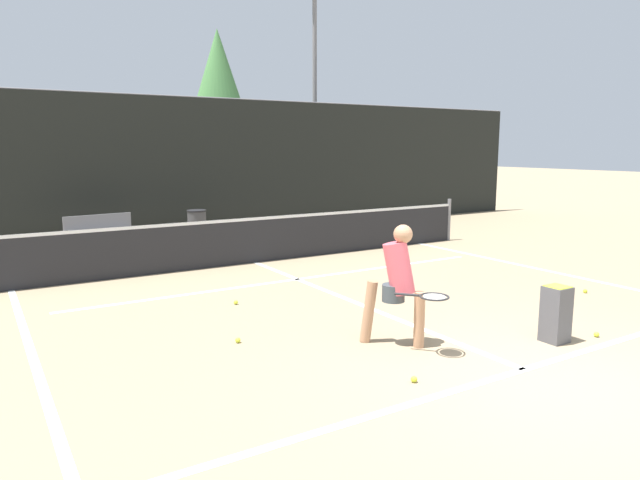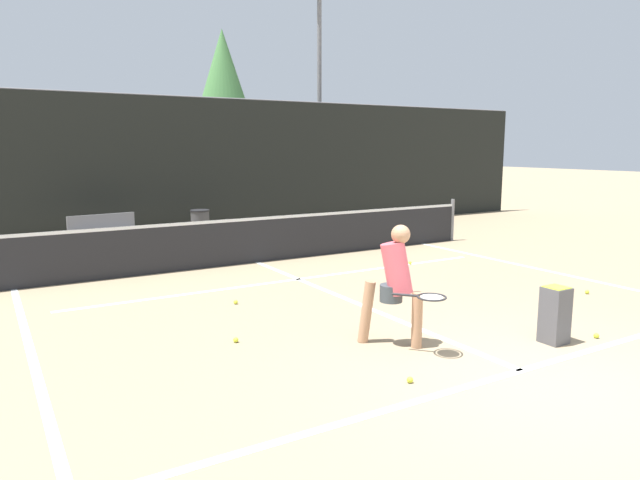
{
  "view_description": "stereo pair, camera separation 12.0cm",
  "coord_description": "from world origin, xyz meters",
  "px_view_note": "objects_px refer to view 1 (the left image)",
  "views": [
    {
      "loc": [
        -4.97,
        -3.44,
        2.4
      ],
      "look_at": [
        -0.35,
        4.05,
        0.95
      ],
      "focal_mm": 32.0,
      "sensor_mm": 36.0,
      "label": 1
    },
    {
      "loc": [
        -4.87,
        -3.5,
        2.4
      ],
      "look_at": [
        -0.35,
        4.05,
        0.95
      ],
      "focal_mm": 32.0,
      "sensor_mm": 36.0,
      "label": 2
    }
  ],
  "objects_px": {
    "courtside_bench": "(100,232)",
    "player_practicing": "(398,280)",
    "ball_hopper": "(556,313)",
    "parked_car": "(269,197)",
    "trash_bin": "(197,226)"
  },
  "relations": [
    {
      "from": "courtside_bench",
      "to": "trash_bin",
      "type": "distance_m",
      "value": 2.35
    },
    {
      "from": "parked_car",
      "to": "trash_bin",
      "type": "bearing_deg",
      "value": -132.2
    },
    {
      "from": "courtside_bench",
      "to": "player_practicing",
      "type": "bearing_deg",
      "value": -84.14
    },
    {
      "from": "ball_hopper",
      "to": "courtside_bench",
      "type": "xyz_separation_m",
      "value": [
        -3.58,
        9.33,
        0.09
      ]
    },
    {
      "from": "ball_hopper",
      "to": "courtside_bench",
      "type": "height_order",
      "value": "courtside_bench"
    },
    {
      "from": "player_practicing",
      "to": "parked_car",
      "type": "bearing_deg",
      "value": 117.98
    },
    {
      "from": "parked_car",
      "to": "ball_hopper",
      "type": "bearing_deg",
      "value": -102.91
    },
    {
      "from": "ball_hopper",
      "to": "parked_car",
      "type": "relative_size",
      "value": 0.17
    },
    {
      "from": "player_practicing",
      "to": "trash_bin",
      "type": "height_order",
      "value": "player_practicing"
    },
    {
      "from": "player_practicing",
      "to": "trash_bin",
      "type": "distance_m",
      "value": 8.56
    },
    {
      "from": "courtside_bench",
      "to": "parked_car",
      "type": "xyz_separation_m",
      "value": [
        6.9,
        5.16,
        0.12
      ]
    },
    {
      "from": "ball_hopper",
      "to": "courtside_bench",
      "type": "bearing_deg",
      "value": 110.98
    },
    {
      "from": "player_practicing",
      "to": "courtside_bench",
      "type": "bearing_deg",
      "value": 150.78
    },
    {
      "from": "player_practicing",
      "to": "trash_bin",
      "type": "xyz_separation_m",
      "value": [
        0.52,
        8.53,
        -0.4
      ]
    },
    {
      "from": "trash_bin",
      "to": "parked_car",
      "type": "xyz_separation_m",
      "value": [
        4.55,
        5.02,
        0.17
      ]
    }
  ]
}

